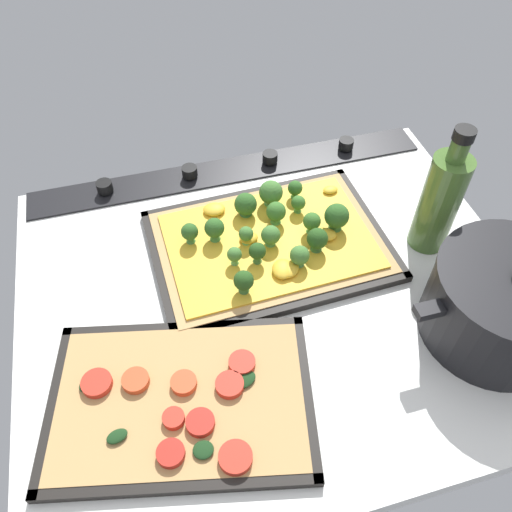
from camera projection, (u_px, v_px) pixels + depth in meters
ground_plane at (276, 297)px, 78.98cm from camera, size 75.75×64.45×3.00cm
stove_control_panel at (231, 169)px, 95.46cm from camera, size 72.72×7.00×2.60cm
baking_tray_front at (269, 246)px, 83.23cm from camera, size 37.99×27.71×1.30cm
broccoli_pizza at (271, 237)px, 82.22cm from camera, size 35.50×25.23×6.14cm
baking_tray_back at (181, 401)px, 65.98cm from camera, size 37.55×29.33×1.30cm
veggie_pizza_back at (181, 400)px, 65.27cm from camera, size 34.69×26.47×1.90cm
cooking_pot at (503, 304)px, 69.03cm from camera, size 27.08×20.28×14.21cm
oil_bottle at (440, 200)px, 77.65cm from camera, size 5.96×5.96×21.78cm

